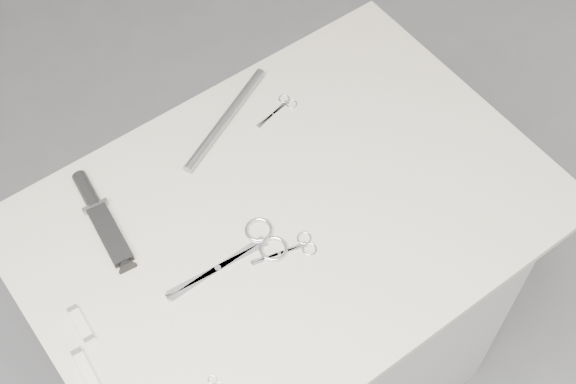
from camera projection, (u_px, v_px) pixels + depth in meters
ground at (288, 384)px, 2.30m from camera, size 4.00×4.00×0.01m
plinth at (288, 317)px, 1.92m from camera, size 0.90×0.60×0.90m
display_board at (288, 216)px, 1.54m from camera, size 1.00×0.70×0.02m
large_shears at (249, 249)px, 1.48m from camera, size 0.24×0.10×0.01m
embroidery_scissors_a at (295, 248)px, 1.48m from camera, size 0.13×0.06×0.00m
embroidery_scissors_b at (281, 107)px, 1.67m from camera, size 0.11×0.05×0.00m
sheathed_knife at (99, 214)px, 1.52m from camera, size 0.06×0.23×0.03m
pocket_knife_a at (87, 371)px, 1.35m from camera, size 0.02×0.09×0.01m
pocket_knife_b at (81, 325)px, 1.40m from camera, size 0.02×0.08×0.01m
metal_rail at (226, 119)px, 1.64m from camera, size 0.27×0.14×0.02m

